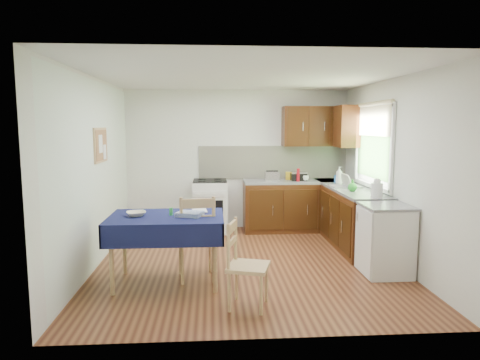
{
  "coord_description": "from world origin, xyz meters",
  "views": [
    {
      "loc": [
        -0.47,
        -5.63,
        1.86
      ],
      "look_at": [
        -0.07,
        0.34,
        1.1
      ],
      "focal_mm": 32.0,
      "sensor_mm": 36.0,
      "label": 1
    }
  ],
  "objects": [
    {
      "name": "sandwich_press",
      "position": [
        1.06,
        1.78,
        0.98
      ],
      "size": [
        0.27,
        0.23,
        0.16
      ],
      "rotation": [
        0.0,
        0.0,
        0.42
      ],
      "color": "black",
      "rests_on": "worktop_back"
    },
    {
      "name": "chair_far",
      "position": [
        -0.65,
        -0.6,
        0.55
      ],
      "size": [
        0.52,
        0.52,
        1.04
      ],
      "rotation": [
        0.0,
        0.0,
        3.26
      ],
      "color": "tan",
      "rests_on": "ground"
    },
    {
      "name": "cup",
      "position": [
        1.17,
        1.71,
        0.95
      ],
      "size": [
        0.16,
        0.16,
        0.1
      ],
      "primitive_type": "imported",
      "rotation": [
        0.0,
        0.0,
        0.34
      ],
      "color": "white",
      "rests_on": "worktop_back"
    },
    {
      "name": "worktop_right",
      "position": [
        1.7,
        0.65,
        0.88
      ],
      "size": [
        0.6,
        1.7,
        0.04
      ],
      "primitive_type": "cube",
      "color": "slate",
      "rests_on": "base_cabinets"
    },
    {
      "name": "window",
      "position": [
        1.97,
        0.7,
        1.65
      ],
      "size": [
        0.04,
        1.48,
        1.26
      ],
      "color": "#315A25",
      "rests_on": "wall_right"
    },
    {
      "name": "fridge",
      "position": [
        1.7,
        -0.55,
        0.44
      ],
      "size": [
        0.58,
        0.6,
        0.89
      ],
      "color": "white",
      "rests_on": "ground"
    },
    {
      "name": "tea_towel",
      "position": [
        -0.73,
        -0.7,
        0.84
      ],
      "size": [
        0.34,
        0.31,
        0.05
      ],
      "primitive_type": "cube",
      "rotation": [
        0.0,
        0.0,
        -0.34
      ],
      "color": "navy",
      "rests_on": "dining_table"
    },
    {
      "name": "worktop_back",
      "position": [
        1.05,
        1.8,
        0.88
      ],
      "size": [
        1.9,
        0.6,
        0.04
      ],
      "primitive_type": "cube",
      "color": "slate",
      "rests_on": "base_cabinets"
    },
    {
      "name": "sauce_bottle",
      "position": [
        1.03,
        1.65,
        1.01
      ],
      "size": [
        0.05,
        0.05,
        0.23
      ],
      "primitive_type": "cylinder",
      "color": "red",
      "rests_on": "worktop_back"
    },
    {
      "name": "worktop_corner",
      "position": [
        1.7,
        1.8,
        0.88
      ],
      "size": [
        0.6,
        0.6,
        0.04
      ],
      "primitive_type": "cube",
      "color": "slate",
      "rests_on": "base_cabinets"
    },
    {
      "name": "base_cabinets",
      "position": [
        1.36,
        1.26,
        0.43
      ],
      "size": [
        1.9,
        2.3,
        0.86
      ],
      "color": "black",
      "rests_on": "ground"
    },
    {
      "name": "toaster",
      "position": [
        0.58,
        1.73,
        0.99
      ],
      "size": [
        0.24,
        0.15,
        0.19
      ],
      "rotation": [
        0.0,
        0.0,
        -0.38
      ],
      "color": "silver",
      "rests_on": "worktop_back"
    },
    {
      "name": "spice_jar",
      "position": [
        -0.95,
        -0.63,
        0.85
      ],
      "size": [
        0.04,
        0.04,
        0.09
      ],
      "primitive_type": "cylinder",
      "color": "green",
      "rests_on": "dining_table"
    },
    {
      "name": "dish_rack",
      "position": [
        1.64,
        0.92,
        0.92
      ],
      "size": [
        0.45,
        0.34,
        0.21
      ],
      "rotation": [
        0.0,
        0.0,
        0.18
      ],
      "color": "gray",
      "rests_on": "worktop_right"
    },
    {
      "name": "soap_bottle_c",
      "position": [
        1.6,
        0.48,
        0.99
      ],
      "size": [
        0.18,
        0.18,
        0.17
      ],
      "primitive_type": "imported",
      "rotation": [
        0.0,
        0.0,
        3.67
      ],
      "color": "green",
      "rests_on": "worktop_right"
    },
    {
      "name": "chair_near",
      "position": [
        -0.15,
        -1.41,
        0.48
      ],
      "size": [
        0.49,
        0.49,
        0.9
      ],
      "rotation": [
        0.0,
        0.0,
        1.29
      ],
      "color": "tan",
      "rests_on": "ground"
    },
    {
      "name": "book",
      "position": [
        -0.71,
        -0.46,
        0.82
      ],
      "size": [
        0.2,
        0.26,
        0.02
      ],
      "primitive_type": "imported",
      "rotation": [
        0.0,
        0.0,
        0.11
      ],
      "color": "white",
      "rests_on": "dining_table"
    },
    {
      "name": "dining_table",
      "position": [
        -1.01,
        -0.66,
        0.71
      ],
      "size": [
        1.34,
        0.9,
        0.81
      ],
      "rotation": [
        0.0,
        0.0,
        -0.19
      ],
      "color": "#101741",
      "rests_on": "ground"
    },
    {
      "name": "wall_left",
      "position": [
        -2.0,
        0.0,
        1.25
      ],
      "size": [
        0.02,
        4.2,
        2.5
      ],
      "primitive_type": "cube",
      "color": "white",
      "rests_on": "ground"
    },
    {
      "name": "upper_cabinets",
      "position": [
        1.52,
        1.8,
        1.85
      ],
      "size": [
        1.2,
        0.85,
        0.7
      ],
      "color": "black",
      "rests_on": "wall_back"
    },
    {
      "name": "kettle",
      "position": [
        1.75,
        -0.07,
        1.02
      ],
      "size": [
        0.16,
        0.16,
        0.26
      ],
      "color": "white",
      "rests_on": "worktop_right"
    },
    {
      "name": "ceiling",
      "position": [
        0.0,
        0.0,
        2.5
      ],
      "size": [
        4.0,
        4.2,
        0.02
      ],
      "primitive_type": "cube",
      "color": "silver",
      "rests_on": "wall_back"
    },
    {
      "name": "corkboard",
      "position": [
        -1.97,
        0.3,
        1.6
      ],
      "size": [
        0.04,
        0.62,
        0.47
      ],
      "color": "tan",
      "rests_on": "wall_left"
    },
    {
      "name": "soap_bottle_b",
      "position": [
        1.66,
        1.4,
        1.0
      ],
      "size": [
        0.13,
        0.13,
        0.2
      ],
      "primitive_type": "imported",
      "rotation": [
        0.0,
        0.0,
        2.4
      ],
      "color": "blue",
      "rests_on": "worktop_right"
    },
    {
      "name": "wall_front",
      "position": [
        0.0,
        -2.1,
        1.25
      ],
      "size": [
        4.0,
        0.02,
        2.5
      ],
      "primitive_type": "cube",
      "color": "silver",
      "rests_on": "ground"
    },
    {
      "name": "wall_back",
      "position": [
        0.0,
        2.1,
        1.25
      ],
      "size": [
        4.0,
        0.02,
        2.5
      ],
      "primitive_type": "cube",
      "color": "silver",
      "rests_on": "ground"
    },
    {
      "name": "wall_right",
      "position": [
        2.0,
        0.0,
        1.25
      ],
      "size": [
        0.02,
        4.2,
        2.5
      ],
      "primitive_type": "cube",
      "color": "silver",
      "rests_on": "ground"
    },
    {
      "name": "floor",
      "position": [
        0.0,
        0.0,
        0.0
      ],
      "size": [
        4.2,
        4.2,
        0.0
      ],
      "primitive_type": "plane",
      "color": "#492213",
      "rests_on": "ground"
    },
    {
      "name": "stove",
      "position": [
        -0.5,
        1.8,
        0.46
      ],
      "size": [
        0.6,
        0.61,
        0.92
      ],
      "color": "white",
      "rests_on": "ground"
    },
    {
      "name": "plate_bowl",
      "position": [
        -1.36,
        -0.65,
        0.84
      ],
      "size": [
        0.28,
        0.28,
        0.05
      ],
      "primitive_type": "imported",
      "rotation": [
        0.0,
        0.0,
        0.31
      ],
      "color": "beige",
      "rests_on": "dining_table"
    },
    {
      "name": "yellow_packet",
      "position": [
        0.91,
        1.9,
        0.97
      ],
      "size": [
        0.12,
        0.11,
        0.14
      ],
      "primitive_type": "cube",
      "rotation": [
        0.0,
        0.0,
        -0.41
      ],
      "color": "gold",
      "rests_on": "worktop_back"
    },
    {
      "name": "soap_bottle_a",
      "position": [
        1.64,
        1.26,
        1.05
      ],
      "size": [
        0.16,
        0.16,
        0.29
      ],
      "primitive_type": "imported",
      "rotation": [
        0.0,
        0.0,
        0.95
      ],
      "color": "white",
      "rests_on": "worktop_right"
    },
    {
      "name": "splashback",
      "position": [
        0.65,
        2.08,
        1.2
      ],
      "size": [
        2.7,
        0.02,
        0.6
      ],
      "primitive_type": "cube",
      "color": "beige",
      "rests_on": "wall_back"
    }
  ]
}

